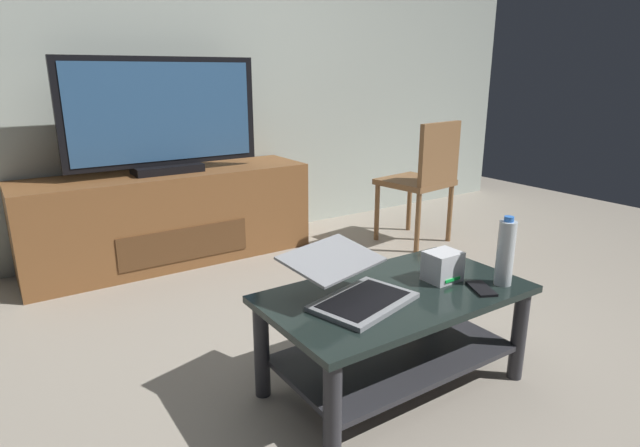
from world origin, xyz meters
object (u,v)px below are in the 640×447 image
router_box (442,266)px  tv_remote (437,258)px  coffee_table (395,322)px  television (163,118)px  cell_phone (481,289)px  laptop (351,284)px  water_bottle_near (505,253)px  dining_chair (424,176)px  media_cabinet (171,217)px

router_box → tv_remote: router_box is taller
coffee_table → television: bearing=97.5°
router_box → cell_phone: (0.05, -0.15, -0.05)m
television → laptop: (0.06, -1.87, -0.47)m
television → cell_phone: 2.21m
coffee_table → water_bottle_near: size_ratio=3.68×
dining_chair → laptop: bearing=-142.1°
coffee_table → water_bottle_near: water_bottle_near is taller
tv_remote → media_cabinet: bearing=113.8°
coffee_table → dining_chair: size_ratio=1.15×
media_cabinet → television: (-0.00, -0.02, 0.64)m
coffee_table → laptop: bearing=170.0°
router_box → laptop: bearing=172.5°
cell_phone → router_box: bearing=134.3°
coffee_table → television: television is taller
media_cabinet → laptop: bearing=-88.3°
media_cabinet → router_box: bearing=-76.3°
water_bottle_near → cell_phone: bearing=176.2°
coffee_table → tv_remote: bearing=22.0°
cell_phone → coffee_table: bearing=172.9°
router_box → cell_phone: bearing=-70.6°
media_cabinet → television: size_ratio=1.51×
water_bottle_near → media_cabinet: bearing=107.0°
dining_chair → cell_phone: bearing=-127.7°
dining_chair → water_bottle_near: bearing=-124.5°
water_bottle_near → tv_remote: bearing=92.3°
router_box → coffee_table: bearing=174.7°
television → tv_remote: 1.94m
coffee_table → dining_chair: 1.89m
coffee_table → laptop: laptop is taller
coffee_table → tv_remote: size_ratio=6.39×
cell_phone → water_bottle_near: bearing=21.2°
laptop → water_bottle_near: 0.63m
dining_chair → cell_phone: dining_chair is taller
media_cabinet → dining_chair: size_ratio=2.06×
dining_chair → coffee_table: bearing=-137.7°
router_box → water_bottle_near: size_ratio=0.49×
dining_chair → cell_phone: (-1.11, -1.44, -0.09)m
television → laptop: bearing=-88.2°
media_cabinet → tv_remote: media_cabinet is taller
cell_phone → tv_remote: size_ratio=0.88×
laptop → water_bottle_near: water_bottle_near is taller
router_box → water_bottle_near: water_bottle_near is taller
laptop → router_box: size_ratio=3.54×
tv_remote → television: bearing=114.0°
coffee_table → router_box: router_box is taller
cell_phone → television: bearing=129.3°
tv_remote → laptop: bearing=-164.0°
coffee_table → water_bottle_near: 0.51m
router_box → water_bottle_near: bearing=-43.7°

